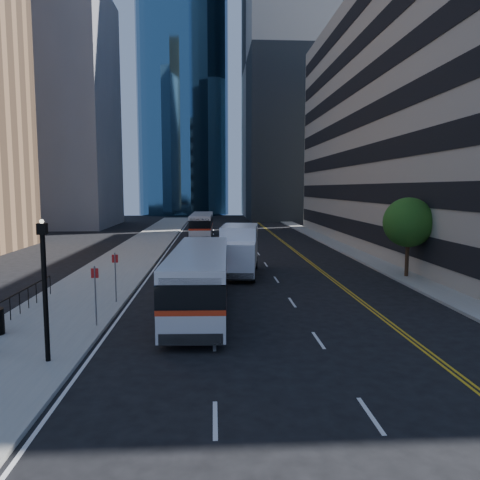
{
  "coord_description": "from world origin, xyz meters",
  "views": [
    {
      "loc": [
        -3.52,
        -21.25,
        5.83
      ],
      "look_at": [
        -1.95,
        5.97,
        2.8
      ],
      "focal_mm": 35.0,
      "sensor_mm": 36.0,
      "label": 1
    }
  ],
  "objects_px": {
    "lamp_post": "(45,284)",
    "box_truck": "(239,249)",
    "street_tree": "(408,222)",
    "bus_front": "(200,278)",
    "bus_rear": "(202,225)"
  },
  "relations": [
    {
      "from": "lamp_post",
      "to": "box_truck",
      "type": "height_order",
      "value": "lamp_post"
    },
    {
      "from": "street_tree",
      "to": "bus_front",
      "type": "xyz_separation_m",
      "value": [
        -13.16,
        -7.52,
        -2.02
      ]
    },
    {
      "from": "lamp_post",
      "to": "box_truck",
      "type": "relative_size",
      "value": 0.64
    },
    {
      "from": "bus_front",
      "to": "lamp_post",
      "type": "bearing_deg",
      "value": -124.99
    },
    {
      "from": "box_truck",
      "to": "bus_front",
      "type": "bearing_deg",
      "value": -97.16
    },
    {
      "from": "bus_front",
      "to": "box_truck",
      "type": "relative_size",
      "value": 1.63
    },
    {
      "from": "bus_front",
      "to": "box_truck",
      "type": "xyz_separation_m",
      "value": [
        2.36,
        9.42,
        0.11
      ]
    },
    {
      "from": "street_tree",
      "to": "lamp_post",
      "type": "xyz_separation_m",
      "value": [
        -18.0,
        -14.0,
        -0.92
      ]
    },
    {
      "from": "street_tree",
      "to": "bus_front",
      "type": "relative_size",
      "value": 0.44
    },
    {
      "from": "bus_front",
      "to": "box_truck",
      "type": "distance_m",
      "value": 9.71
    },
    {
      "from": "street_tree",
      "to": "lamp_post",
      "type": "bearing_deg",
      "value": -142.13
    },
    {
      "from": "street_tree",
      "to": "bus_rear",
      "type": "distance_m",
      "value": 29.68
    },
    {
      "from": "lamp_post",
      "to": "bus_rear",
      "type": "height_order",
      "value": "lamp_post"
    },
    {
      "from": "bus_front",
      "to": "box_truck",
      "type": "bearing_deg",
      "value": 77.76
    },
    {
      "from": "bus_rear",
      "to": "lamp_post",
      "type": "bearing_deg",
      "value": -94.63
    }
  ]
}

